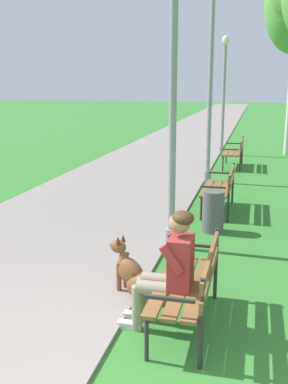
% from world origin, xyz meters
% --- Properties ---
extents(paved_path, '(3.79, 60.00, 0.04)m').
position_xyz_m(paved_path, '(-2.19, 24.00, 0.02)').
color(paved_path, gray).
rests_on(paved_path, ground).
extents(park_bench_near, '(0.55, 1.50, 0.85)m').
position_xyz_m(park_bench_near, '(0.39, 1.66, 0.51)').
color(park_bench_near, brown).
rests_on(park_bench_near, ground).
extents(park_bench_mid, '(0.55, 1.50, 0.85)m').
position_xyz_m(park_bench_mid, '(0.34, 6.11, 0.51)').
color(park_bench_mid, brown).
rests_on(park_bench_mid, ground).
extents(park_bench_far, '(0.55, 1.50, 0.85)m').
position_xyz_m(park_bench_far, '(0.35, 11.01, 0.51)').
color(park_bench_far, brown).
rests_on(park_bench_far, ground).
extents(person_seated_on_near_bench, '(0.74, 0.49, 1.25)m').
position_xyz_m(person_seated_on_near_bench, '(0.19, 1.57, 0.68)').
color(person_seated_on_near_bench, gray).
rests_on(person_seated_on_near_bench, ground).
extents(dog_brown, '(0.78, 0.47, 0.71)m').
position_xyz_m(dog_brown, '(-0.36, 2.19, 0.26)').
color(dog_brown, brown).
rests_on(dog_brown, ground).
extents(lamp_post_near, '(0.24, 0.24, 4.19)m').
position_xyz_m(lamp_post_near, '(-0.23, 3.89, 2.17)').
color(lamp_post_near, gray).
rests_on(lamp_post_near, ground).
extents(lamp_post_mid, '(0.24, 0.24, 4.73)m').
position_xyz_m(lamp_post_mid, '(-0.22, 8.76, 2.44)').
color(lamp_post_mid, gray).
rests_on(lamp_post_mid, ground).
extents(lamp_post_far, '(0.24, 0.24, 3.98)m').
position_xyz_m(lamp_post_far, '(-0.24, 13.43, 2.06)').
color(lamp_post_far, gray).
rests_on(lamp_post_far, ground).
extents(litter_bin, '(0.36, 0.36, 0.70)m').
position_xyz_m(litter_bin, '(0.31, 4.81, 0.35)').
color(litter_bin, '#515156').
rests_on(litter_bin, ground).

